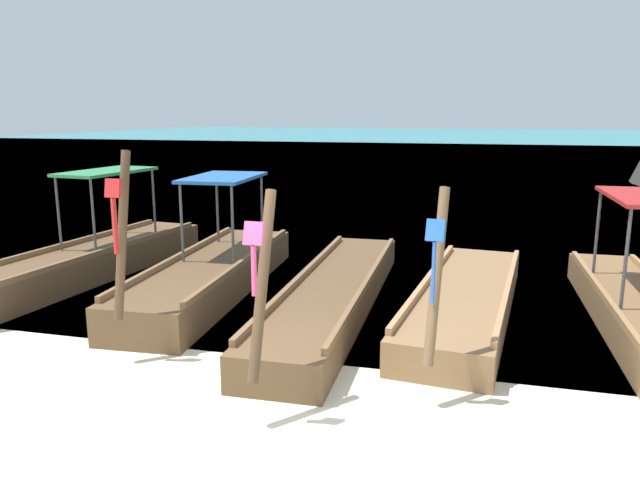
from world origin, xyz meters
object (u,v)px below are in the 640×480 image
(longtail_boat_violet_ribbon, at_px, (85,261))
(longtail_boat_red_ribbon, at_px, (212,273))
(longtail_boat_blue_ribbon, at_px, (466,300))
(longtail_boat_pink_ribbon, at_px, (334,294))

(longtail_boat_violet_ribbon, xyz_separation_m, longtail_boat_red_ribbon, (2.81, -0.21, 0.00))
(longtail_boat_violet_ribbon, relative_size, longtail_boat_blue_ribbon, 1.12)
(longtail_boat_blue_ribbon, bearing_deg, longtail_boat_violet_ribbon, 176.96)
(longtail_boat_red_ribbon, bearing_deg, longtail_boat_pink_ribbon, -9.37)
(longtail_boat_red_ribbon, relative_size, longtail_boat_blue_ribbon, 1.00)
(longtail_boat_red_ribbon, relative_size, longtail_boat_pink_ribbon, 0.83)
(longtail_boat_violet_ribbon, height_order, longtail_boat_red_ribbon, longtail_boat_red_ribbon)
(longtail_boat_violet_ribbon, xyz_separation_m, longtail_boat_blue_ribbon, (7.36, -0.39, -0.10))
(longtail_boat_red_ribbon, xyz_separation_m, longtail_boat_blue_ribbon, (4.54, -0.18, -0.10))
(longtail_boat_violet_ribbon, xyz_separation_m, longtail_boat_pink_ribbon, (5.21, -0.60, -0.10))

